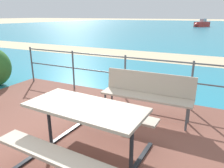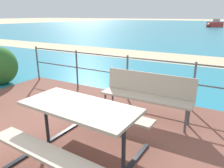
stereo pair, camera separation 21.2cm
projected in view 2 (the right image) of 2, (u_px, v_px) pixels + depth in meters
ground_plane at (59, 151)px, 3.20m from camera, size 240.00×240.00×0.00m
patio_paving at (58, 149)px, 3.19m from camera, size 6.40×5.20×0.06m
sea_water at (222, 27)px, 36.41m from camera, size 90.00×90.00×0.01m
beach_strip at (180, 59)px, 9.97m from camera, size 54.00×2.59×0.01m
picnic_table at (80, 119)px, 2.80m from camera, size 1.64×1.56×0.78m
park_bench at (147, 92)px, 3.98m from camera, size 1.70×0.42×0.86m
railing_fence at (127, 71)px, 4.94m from camera, size 5.94×0.04×1.02m
shrub_left at (0, 66)px, 6.17m from camera, size 0.98×0.98×1.09m
boat_mid at (215, 24)px, 36.28m from camera, size 2.56×3.72×1.34m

